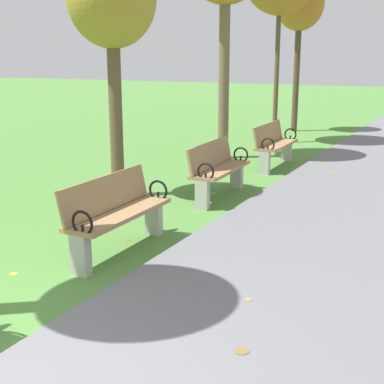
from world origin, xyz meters
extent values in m
cube|color=#93704C|center=(-0.45, 2.97, 0.47)|extent=(0.45, 1.60, 0.05)
cube|color=#93704C|center=(-0.64, 2.97, 0.70)|extent=(0.13, 1.60, 0.40)
cube|color=#A8A59E|center=(-0.44, 2.23, 0.23)|extent=(0.20, 0.12, 0.45)
cube|color=#A8A59E|center=(-0.46, 3.71, 0.23)|extent=(0.20, 0.12, 0.45)
torus|color=black|center=(-0.38, 2.21, 0.59)|extent=(0.27, 0.03, 0.27)
cylinder|color=black|center=(-0.38, 2.21, 0.51)|extent=(0.03, 0.03, 0.12)
torus|color=black|center=(-0.40, 3.73, 0.59)|extent=(0.27, 0.03, 0.27)
cylinder|color=black|center=(-0.40, 3.73, 0.51)|extent=(0.03, 0.03, 0.12)
cube|color=#93704C|center=(-0.45, 5.78, 0.47)|extent=(0.51, 1.62, 0.05)
cube|color=#93704C|center=(-0.64, 5.77, 0.70)|extent=(0.20, 1.60, 0.40)
cube|color=#A8A59E|center=(-0.42, 5.04, 0.23)|extent=(0.21, 0.13, 0.45)
cube|color=#A8A59E|center=(-0.48, 6.52, 0.23)|extent=(0.21, 0.13, 0.45)
torus|color=black|center=(-0.36, 5.02, 0.59)|extent=(0.27, 0.04, 0.27)
cylinder|color=black|center=(-0.36, 5.02, 0.51)|extent=(0.03, 0.03, 0.12)
torus|color=black|center=(-0.42, 6.54, 0.59)|extent=(0.27, 0.04, 0.27)
cylinder|color=black|center=(-0.42, 6.54, 0.51)|extent=(0.03, 0.03, 0.12)
cube|color=#93704C|center=(-0.45, 8.53, 0.47)|extent=(0.47, 1.61, 0.05)
cube|color=#93704C|center=(-0.64, 8.52, 0.70)|extent=(0.15, 1.60, 0.40)
cube|color=#A8A59E|center=(-0.44, 7.79, 0.23)|extent=(0.20, 0.12, 0.45)
cube|color=#A8A59E|center=(-0.46, 9.27, 0.23)|extent=(0.20, 0.12, 0.45)
torus|color=black|center=(-0.37, 7.77, 0.59)|extent=(0.27, 0.04, 0.27)
cylinder|color=black|center=(-0.37, 7.77, 0.51)|extent=(0.03, 0.03, 0.12)
torus|color=black|center=(-0.41, 9.29, 0.59)|extent=(0.27, 0.04, 0.27)
cylinder|color=black|center=(-0.41, 9.29, 0.51)|extent=(0.03, 0.03, 0.12)
cylinder|color=brown|center=(-2.01, 5.13, 1.31)|extent=(0.21, 0.21, 2.62)
cylinder|color=brown|center=(-1.87, 9.00, 1.82)|extent=(0.23, 0.23, 3.65)
cylinder|color=brown|center=(-1.55, 11.58, 1.80)|extent=(0.12, 0.12, 3.59)
cylinder|color=#4C3D2D|center=(-1.76, 14.05, 1.61)|extent=(0.18, 0.18, 3.22)
ellipsoid|color=#B26B28|center=(-1.76, 14.05, 3.72)|extent=(1.41, 1.41, 1.56)
cylinder|color=brown|center=(-0.62, 3.34, 0.00)|extent=(0.09, 0.09, 0.00)
cylinder|color=#BC842D|center=(-0.69, 5.99, 0.00)|extent=(0.10, 0.10, 0.00)
cylinder|color=#BC842D|center=(1.35, 2.45, 0.02)|extent=(0.09, 0.09, 0.00)
cylinder|color=gold|center=(-1.11, 1.92, 0.00)|extent=(0.09, 0.09, 0.00)
cylinder|color=#93511E|center=(-1.24, 9.72, 0.00)|extent=(0.14, 0.14, 0.00)
cylinder|color=brown|center=(-1.05, 2.97, 0.00)|extent=(0.08, 0.08, 0.00)
cylinder|color=brown|center=(1.64, 1.59, 0.02)|extent=(0.16, 0.16, 0.00)
cylinder|color=#AD6B23|center=(0.78, 8.36, 0.02)|extent=(0.16, 0.16, 0.00)
camera|label=1|loc=(3.01, -1.88, 2.25)|focal=49.92mm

